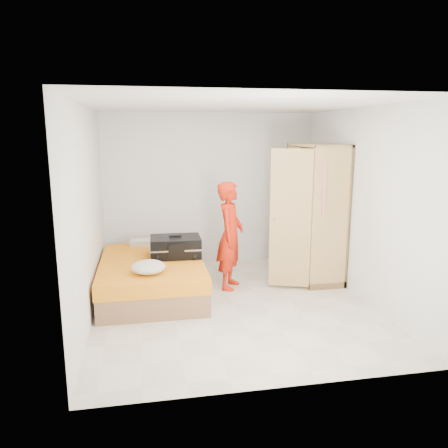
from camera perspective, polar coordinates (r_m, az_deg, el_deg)
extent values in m
plane|color=beige|center=(5.97, 1.14, -10.45)|extent=(4.00, 4.00, 0.00)
plane|color=white|center=(5.54, 1.25, 15.30)|extent=(4.00, 4.00, 0.00)
cube|color=white|center=(7.56, -1.89, 4.50)|extent=(3.60, 0.02, 2.60)
cube|color=white|center=(3.72, 7.46, -3.31)|extent=(3.60, 0.02, 2.60)
cube|color=white|center=(5.54, -17.38, 1.26)|extent=(0.02, 4.00, 2.60)
cube|color=white|center=(6.23, 17.65, 2.36)|extent=(0.02, 4.00, 2.60)
cube|color=brown|center=(6.39, -9.35, -7.64)|extent=(1.40, 2.00, 0.30)
cube|color=orange|center=(6.32, -9.43, -5.50)|extent=(1.42, 2.02, 0.20)
cube|color=tan|center=(7.05, 13.90, 1.56)|extent=(0.04, 1.20, 2.10)
cube|color=tan|center=(6.42, 13.82, 0.58)|extent=(0.58, 0.04, 2.10)
cube|color=tan|center=(7.47, 10.19, 2.29)|extent=(0.58, 0.04, 2.10)
cube|color=tan|center=(6.84, 12.24, 10.03)|extent=(0.58, 1.20, 0.04)
cube|color=#B0864B|center=(7.18, 11.53, -6.37)|extent=(0.58, 1.20, 0.10)
cube|color=tan|center=(7.12, 8.94, 1.87)|extent=(0.04, 0.59, 2.00)
cube|color=tan|center=(6.31, 8.67, 0.61)|extent=(0.57, 0.23, 2.00)
cylinder|color=#B2B2B7|center=(6.84, 12.18, 8.69)|extent=(0.02, 1.10, 0.02)
imported|color=red|center=(6.38, 0.81, -1.53)|extent=(0.58, 0.68, 1.58)
cube|color=black|center=(6.39, -6.36, -2.95)|extent=(0.73, 0.53, 0.29)
cube|color=black|center=(6.35, -6.39, -1.57)|extent=(0.19, 0.06, 0.03)
ellipsoid|color=silver|center=(5.68, -9.84, -5.57)|extent=(0.43, 0.43, 0.16)
cube|color=silver|center=(7.09, -10.07, -2.37)|extent=(0.51, 0.28, 0.09)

